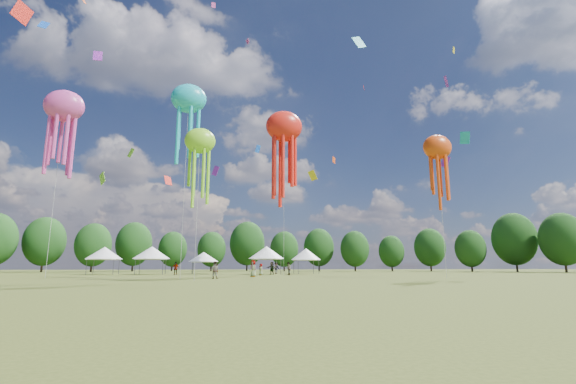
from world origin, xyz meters
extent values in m
plane|color=#384416|center=(0.00, 0.00, 0.00)|extent=(300.00, 300.00, 0.00)
imported|color=gray|center=(-4.64, 30.02, 0.84)|extent=(0.93, 0.79, 1.69)
imported|color=gray|center=(1.90, 45.63, 0.79)|extent=(0.76, 0.90, 1.57)
imported|color=gray|center=(5.68, 45.01, 0.89)|extent=(0.82, 0.97, 1.78)
imported|color=gray|center=(5.65, 55.06, 0.94)|extent=(1.37, 1.02, 1.89)
imported|color=gray|center=(-9.86, 49.34, 0.91)|extent=(1.12, 0.59, 1.83)
imported|color=gray|center=(4.19, 50.46, 0.95)|extent=(1.69, 1.59, 1.90)
imported|color=gray|center=(-4.11, 49.77, 0.79)|extent=(0.55, 0.67, 1.59)
imported|color=gray|center=(-0.09, 37.28, 0.95)|extent=(1.10, 1.07, 1.91)
cylinder|color=#47474C|center=(-22.87, 53.59, 1.09)|extent=(0.08, 0.08, 2.19)
cylinder|color=#47474C|center=(-22.87, 57.32, 1.09)|extent=(0.08, 0.08, 2.19)
cylinder|color=#47474C|center=(-19.13, 53.59, 1.09)|extent=(0.08, 0.08, 2.19)
cylinder|color=#47474C|center=(-19.13, 57.32, 1.09)|extent=(0.08, 0.08, 2.19)
cube|color=white|center=(-21.00, 55.46, 2.24)|extent=(4.13, 4.13, 0.10)
cone|color=white|center=(-21.00, 55.46, 3.23)|extent=(5.37, 5.37, 1.88)
cylinder|color=#47474C|center=(-15.93, 52.69, 1.12)|extent=(0.08, 0.08, 2.24)
cylinder|color=#47474C|center=(-15.93, 56.64, 1.12)|extent=(0.08, 0.08, 2.24)
cylinder|color=#47474C|center=(-11.99, 52.69, 1.12)|extent=(0.08, 0.08, 2.24)
cylinder|color=#47474C|center=(-11.99, 56.64, 1.12)|extent=(0.08, 0.08, 2.24)
cube|color=white|center=(-13.96, 54.67, 2.29)|extent=(4.35, 4.35, 0.10)
cone|color=white|center=(-13.96, 54.67, 3.29)|extent=(5.65, 5.65, 1.92)
cylinder|color=#47474C|center=(-7.85, 56.87, 0.94)|extent=(0.08, 0.08, 1.87)
cylinder|color=#47474C|center=(-7.85, 60.29, 0.94)|extent=(0.08, 0.08, 1.87)
cylinder|color=#47474C|center=(-4.42, 56.87, 0.94)|extent=(0.08, 0.08, 1.87)
cylinder|color=#47474C|center=(-4.42, 60.29, 0.94)|extent=(0.08, 0.08, 1.87)
cube|color=white|center=(-6.13, 58.58, 1.92)|extent=(3.82, 3.82, 0.10)
cone|color=white|center=(-6.13, 58.58, 2.77)|extent=(4.97, 4.97, 1.60)
cylinder|color=#47474C|center=(1.57, 49.78, 1.13)|extent=(0.08, 0.08, 2.26)
cylinder|color=#47474C|center=(1.57, 53.67, 1.13)|extent=(0.08, 0.08, 2.26)
cylinder|color=#47474C|center=(5.46, 49.78, 1.13)|extent=(0.08, 0.08, 2.26)
cylinder|color=#47474C|center=(5.46, 53.67, 1.13)|extent=(0.08, 0.08, 2.26)
cube|color=white|center=(3.51, 51.72, 2.31)|extent=(4.28, 4.28, 0.10)
cone|color=white|center=(3.51, 51.72, 3.34)|extent=(5.57, 5.57, 1.94)
cylinder|color=#47474C|center=(8.61, 51.84, 1.08)|extent=(0.08, 0.08, 2.16)
cylinder|color=#47474C|center=(8.61, 55.20, 1.08)|extent=(0.08, 0.08, 2.16)
cylinder|color=#47474C|center=(11.97, 51.84, 1.08)|extent=(0.08, 0.08, 2.16)
cylinder|color=#47474C|center=(11.97, 55.20, 1.08)|extent=(0.08, 0.08, 2.16)
cube|color=white|center=(10.29, 53.52, 2.21)|extent=(3.76, 3.76, 0.10)
cone|color=white|center=(10.29, 53.52, 3.19)|extent=(4.89, 4.89, 1.85)
ellipsoid|color=#18B5CD|center=(-7.87, 29.70, 18.30)|extent=(3.59, 2.52, 3.05)
cylinder|color=beige|center=(-7.87, 29.70, 9.15)|extent=(0.03, 0.03, 18.30)
ellipsoid|color=red|center=(5.20, 45.96, 22.03)|extent=(5.55, 3.88, 4.71)
cylinder|color=beige|center=(5.20, 45.96, 11.02)|extent=(0.03, 0.03, 22.03)
ellipsoid|color=#E1430E|center=(18.71, 27.42, 13.94)|extent=(3.20, 2.24, 2.72)
cylinder|color=beige|center=(18.71, 27.42, 6.97)|extent=(0.03, 0.03, 13.94)
ellipsoid|color=#D9409A|center=(-21.60, 35.31, 18.70)|extent=(4.21, 2.95, 3.58)
cylinder|color=beige|center=(-21.60, 35.31, 9.35)|extent=(0.03, 0.03, 18.70)
ellipsoid|color=#8EE926|center=(-6.38, 24.79, 12.25)|extent=(2.72, 1.91, 2.32)
cylinder|color=beige|center=(-6.38, 24.79, 6.13)|extent=(0.03, 0.03, 12.25)
cube|color=purple|center=(-4.64, 62.88, 18.72)|extent=(1.45, 1.41, 2.21)
cube|color=red|center=(21.68, 54.08, 33.67)|extent=(0.53, 0.69, 0.94)
cube|color=yellow|center=(8.53, 42.05, 13.68)|extent=(1.27, 1.18, 1.38)
cube|color=#D9409A|center=(-6.13, 57.09, 48.92)|extent=(0.81, 0.37, 1.07)
cube|color=purple|center=(25.34, 34.59, 25.75)|extent=(0.91, 1.37, 1.76)
cube|color=red|center=(-25.75, 32.66, 27.83)|extent=(1.45, 1.93, 2.71)
cube|color=#8EE926|center=(-20.82, 68.14, 22.81)|extent=(1.59, 1.38, 2.24)
cube|color=blue|center=(-24.95, 35.96, 28.67)|extent=(1.16, 0.58, 1.30)
cube|color=#18B5CD|center=(15.80, 41.30, 34.47)|extent=(2.39, 0.90, 2.50)
cube|color=purple|center=(39.39, 57.41, 21.28)|extent=(1.25, 1.85, 2.47)
cube|color=#E1430E|center=(20.90, 70.45, 24.19)|extent=(0.99, 1.01, 1.63)
cube|color=yellow|center=(23.39, 29.72, 27.36)|extent=(0.56, 0.46, 0.77)
cube|color=#8EE926|center=(-23.76, 61.22, 16.09)|extent=(1.48, 1.69, 2.46)
cube|color=blue|center=(1.09, 44.39, 17.80)|extent=(0.89, 0.93, 1.09)
cube|color=#18B5CD|center=(25.87, 32.44, 17.14)|extent=(0.81, 1.35, 1.71)
cube|color=#D9409A|center=(0.58, 59.93, 44.05)|extent=(0.66, 0.86, 1.16)
cube|color=purple|center=(-16.23, 27.15, 20.77)|extent=(0.86, 0.30, 1.06)
cube|color=red|center=(-12.04, 53.60, 14.57)|extent=(1.34, 1.43, 1.58)
cylinder|color=#38281C|center=(-40.68, 85.49, 1.71)|extent=(0.44, 0.44, 3.41)
ellipsoid|color=#193F15|center=(-40.68, 85.49, 6.61)|extent=(8.53, 8.53, 10.66)
cylinder|color=#38281C|center=(-30.60, 85.02, 1.53)|extent=(0.44, 0.44, 3.07)
ellipsoid|color=#193F15|center=(-30.60, 85.02, 5.94)|extent=(7.66, 7.66, 9.58)
cylinder|color=#38281C|center=(-23.51, 93.33, 1.72)|extent=(0.44, 0.44, 3.43)
ellipsoid|color=#193F15|center=(-23.51, 93.33, 6.65)|extent=(8.58, 8.58, 10.73)
cylinder|color=#38281C|center=(-14.76, 98.96, 1.47)|extent=(0.44, 0.44, 2.95)
ellipsoid|color=#193F15|center=(-14.76, 98.96, 5.71)|extent=(7.37, 7.37, 9.21)
cylinder|color=#38281C|center=(-4.70, 95.06, 1.45)|extent=(0.44, 0.44, 2.89)
ellipsoid|color=#193F15|center=(-4.70, 95.06, 5.61)|extent=(7.23, 7.23, 9.04)
cylinder|color=#38281C|center=(4.91, 99.49, 1.92)|extent=(0.44, 0.44, 3.84)
ellipsoid|color=#193F15|center=(4.91, 99.49, 7.44)|extent=(9.60, 9.60, 11.99)
cylinder|color=#38281C|center=(13.19, 88.44, 1.42)|extent=(0.44, 0.44, 2.84)
ellipsoid|color=#193F15|center=(13.19, 88.44, 5.51)|extent=(7.11, 7.11, 8.89)
cylinder|color=#38281C|center=(22.93, 91.04, 1.58)|extent=(0.44, 0.44, 3.16)
ellipsoid|color=#193F15|center=(22.93, 91.04, 6.13)|extent=(7.91, 7.91, 9.88)
cylinder|color=#38281C|center=(30.69, 85.29, 1.44)|extent=(0.44, 0.44, 2.88)
ellipsoid|color=#193F15|center=(30.69, 85.29, 5.59)|extent=(7.21, 7.21, 9.01)
cylinder|color=#38281C|center=(41.52, 87.24, 1.31)|extent=(0.44, 0.44, 2.63)
ellipsoid|color=#193F15|center=(41.52, 87.24, 5.09)|extent=(6.57, 6.57, 8.22)
cylinder|color=#38281C|center=(50.52, 83.73, 1.56)|extent=(0.44, 0.44, 3.13)
ellipsoid|color=#193F15|center=(50.52, 83.73, 6.06)|extent=(7.81, 7.81, 9.77)
cylinder|color=#38281C|center=(53.64, 71.81, 1.36)|extent=(0.44, 0.44, 2.72)
ellipsoid|color=#193F15|center=(53.64, 71.81, 5.27)|extent=(6.80, 6.80, 8.50)
cylinder|color=#38281C|center=(62.96, 68.92, 1.90)|extent=(0.44, 0.44, 3.81)
ellipsoid|color=#193F15|center=(62.96, 68.92, 7.38)|extent=(9.52, 9.52, 11.90)
cylinder|color=#38281C|center=(66.57, 59.80, 1.76)|extent=(0.44, 0.44, 3.51)
ellipsoid|color=#193F15|center=(66.57, 59.80, 6.80)|extent=(8.78, 8.78, 10.97)
camera|label=1|loc=(-5.19, -9.98, 1.20)|focal=24.66mm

